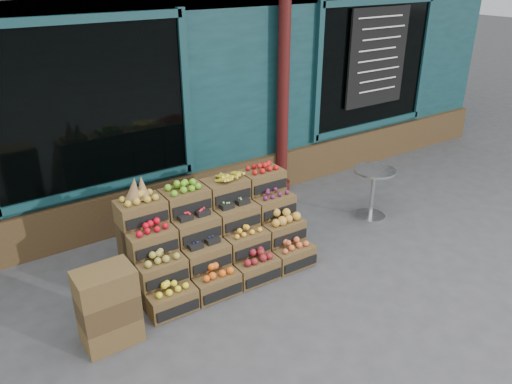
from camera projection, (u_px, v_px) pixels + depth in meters
ground at (303, 274)px, 5.90m from camera, size 60.00×60.00×0.00m
shop_facade at (124, 22)px, 8.73m from camera, size 12.00×6.24×4.80m
crate_display at (216, 239)px, 5.84m from camera, size 2.11×1.06×1.31m
spare_crates at (108, 307)px, 4.70m from camera, size 0.54×0.37×0.80m
bistro_table at (373, 188)px, 7.03m from camera, size 0.59×0.59×0.74m
shopkeeper at (92, 151)px, 6.86m from camera, size 0.82×0.64×1.97m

